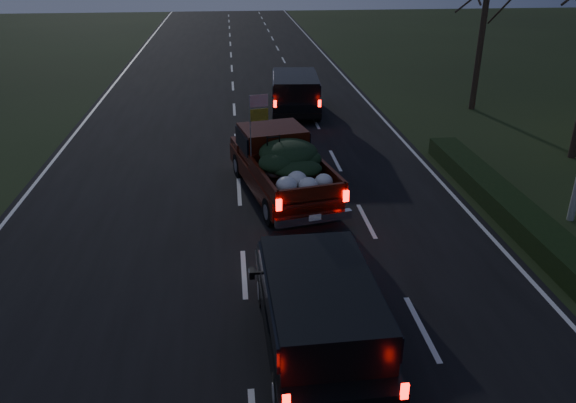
{
  "coord_description": "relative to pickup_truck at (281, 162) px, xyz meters",
  "views": [
    {
      "loc": [
        -0.13,
        -11.64,
        7.24
      ],
      "look_at": [
        1.2,
        1.27,
        1.3
      ],
      "focal_mm": 35.0,
      "sensor_mm": 36.0,
      "label": 1
    }
  ],
  "objects": [
    {
      "name": "rear_suv",
      "position": [
        0.0,
        -7.74,
        -0.03
      ],
      "size": [
        2.35,
        4.93,
        1.4
      ],
      "rotation": [
        0.0,
        0.0,
        0.03
      ],
      "color": "black",
      "rests_on": "ground"
    },
    {
      "name": "road_asphalt",
      "position": [
        -1.35,
        -4.74,
        -1.08
      ],
      "size": [
        14.0,
        120.0,
        0.02
      ],
      "primitive_type": "cube",
      "color": "black",
      "rests_on": "ground"
    },
    {
      "name": "hedge_row",
      "position": [
        6.45,
        -1.74,
        -0.79
      ],
      "size": [
        1.0,
        10.0,
        0.6
      ],
      "primitive_type": "cube",
      "color": "black",
      "rests_on": "ground"
    },
    {
      "name": "lead_suv",
      "position": [
        1.52,
        9.44,
        0.02
      ],
      "size": [
        2.48,
        5.23,
        1.46
      ],
      "rotation": [
        0.0,
        0.0,
        -0.07
      ],
      "color": "black",
      "rests_on": "ground"
    },
    {
      "name": "ground",
      "position": [
        -1.35,
        -4.74,
        -1.09
      ],
      "size": [
        120.0,
        120.0,
        0.0
      ],
      "primitive_type": "plane",
      "color": "black",
      "rests_on": "ground"
    },
    {
      "name": "pickup_truck",
      "position": [
        0.0,
        0.0,
        0.0
      ],
      "size": [
        3.18,
        5.84,
        2.9
      ],
      "rotation": [
        0.0,
        0.0,
        0.21
      ],
      "color": "#401208",
      "rests_on": "ground"
    }
  ]
}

